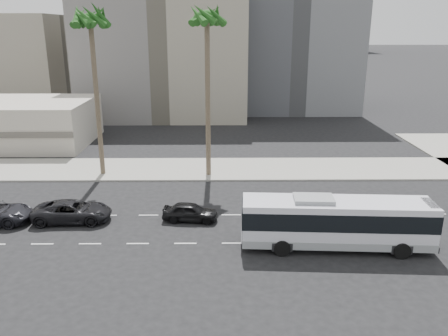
{
  "coord_description": "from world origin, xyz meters",
  "views": [
    {
      "loc": [
        -3.81,
        -25.64,
        12.99
      ],
      "look_at": [
        -3.52,
        4.0,
        3.74
      ],
      "focal_mm": 36.07,
      "sensor_mm": 36.0,
      "label": 1
    }
  ],
  "objects_px": {
    "city_bus": "(337,221)",
    "car_a": "(190,212)",
    "palm_near": "(207,20)",
    "car_b": "(72,211)",
    "palm_mid": "(90,23)"
  },
  "relations": [
    {
      "from": "car_b",
      "to": "palm_near",
      "type": "relative_size",
      "value": 0.36
    },
    {
      "from": "car_a",
      "to": "car_b",
      "type": "xyz_separation_m",
      "value": [
        -8.23,
        -0.02,
        0.09
      ]
    },
    {
      "from": "city_bus",
      "to": "car_a",
      "type": "bearing_deg",
      "value": 159.16
    },
    {
      "from": "car_a",
      "to": "palm_near",
      "type": "bearing_deg",
      "value": -0.36
    },
    {
      "from": "city_bus",
      "to": "palm_near",
      "type": "xyz_separation_m",
      "value": [
        -8.15,
        14.16,
        11.85
      ]
    },
    {
      "from": "palm_near",
      "to": "city_bus",
      "type": "bearing_deg",
      "value": -60.08
    },
    {
      "from": "city_bus",
      "to": "car_a",
      "type": "relative_size",
      "value": 3.02
    },
    {
      "from": "city_bus",
      "to": "palm_near",
      "type": "relative_size",
      "value": 0.78
    },
    {
      "from": "car_b",
      "to": "palm_mid",
      "type": "height_order",
      "value": "palm_mid"
    },
    {
      "from": "palm_near",
      "to": "palm_mid",
      "type": "height_order",
      "value": "palm_near"
    },
    {
      "from": "car_a",
      "to": "car_b",
      "type": "bearing_deg",
      "value": 95.79
    },
    {
      "from": "car_a",
      "to": "palm_near",
      "type": "xyz_separation_m",
      "value": [
        1.06,
        10.03,
        12.93
      ]
    },
    {
      "from": "car_a",
      "to": "palm_mid",
      "type": "bearing_deg",
      "value": 45.48
    },
    {
      "from": "palm_near",
      "to": "palm_mid",
      "type": "relative_size",
      "value": 1.01
    },
    {
      "from": "car_b",
      "to": "palm_mid",
      "type": "xyz_separation_m",
      "value": [
        -0.48,
        10.47,
        12.67
      ]
    }
  ]
}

